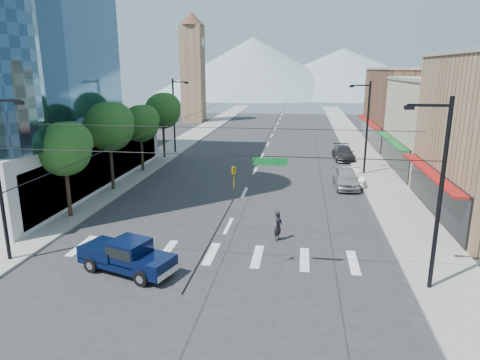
{
  "coord_description": "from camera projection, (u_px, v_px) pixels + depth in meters",
  "views": [
    {
      "loc": [
        4.6,
        -20.29,
        10.1
      ],
      "look_at": [
        0.68,
        6.68,
        3.0
      ],
      "focal_mm": 32.0,
      "sensor_mm": 36.0,
      "label": 1
    }
  ],
  "objects": [
    {
      "name": "parked_car_far",
      "position": [
        343.0,
        153.0,
        48.94
      ],
      "size": [
        2.41,
        5.42,
        1.55
      ],
      "primitive_type": "imported",
      "rotation": [
        0.0,
        0.0,
        0.05
      ],
      "color": "#2C2B2E",
      "rests_on": "ground"
    },
    {
      "name": "tree_near",
      "position": [
        66.0,
        147.0,
        28.74
      ],
      "size": [
        3.65,
        3.64,
        6.71
      ],
      "color": "black",
      "rests_on": "ground"
    },
    {
      "name": "lamp_pole_ne",
      "position": [
        366.0,
        124.0,
        40.95
      ],
      "size": [
        2.0,
        0.25,
        9.0
      ],
      "color": "black",
      "rests_on": "ground"
    },
    {
      "name": "sidewalk_right",
      "position": [
        355.0,
        144.0,
        59.23
      ],
      "size": [
        4.0,
        120.0,
        0.15
      ],
      "primitive_type": "cube",
      "color": "gray",
      "rests_on": "ground"
    },
    {
      "name": "signal_rig",
      "position": [
        207.0,
        186.0,
        20.46
      ],
      "size": [
        21.8,
        0.2,
        9.0
      ],
      "color": "black",
      "rests_on": "ground"
    },
    {
      "name": "pedestrian",
      "position": [
        278.0,
        226.0,
        25.77
      ],
      "size": [
        0.66,
        0.79,
        1.85
      ],
      "primitive_type": "imported",
      "rotation": [
        0.0,
        0.0,
        1.2
      ],
      "color": "black",
      "rests_on": "ground"
    },
    {
      "name": "shop_mid",
      "position": [
        461.0,
        128.0,
        41.68
      ],
      "size": [
        12.0,
        14.0,
        9.0
      ],
      "primitive_type": "cube",
      "color": "tan",
      "rests_on": "ground"
    },
    {
      "name": "sidewalk_left",
      "position": [
        187.0,
        140.0,
        62.57
      ],
      "size": [
        4.0,
        120.0,
        0.15
      ],
      "primitive_type": "cube",
      "color": "gray",
      "rests_on": "ground"
    },
    {
      "name": "shop_far",
      "position": [
        419.0,
        108.0,
        56.87
      ],
      "size": [
        12.0,
        18.0,
        10.0
      ],
      "primitive_type": "cube",
      "color": "brown",
      "rests_on": "ground"
    },
    {
      "name": "lamp_pole_nw",
      "position": [
        175.0,
        113.0,
        51.58
      ],
      "size": [
        2.0,
        0.25,
        9.0
      ],
      "color": "black",
      "rests_on": "ground"
    },
    {
      "name": "ground",
      "position": [
        209.0,
        266.0,
        22.61
      ],
      "size": [
        160.0,
        160.0,
        0.0
      ],
      "primitive_type": "plane",
      "color": "#28282B",
      "rests_on": "ground"
    },
    {
      "name": "parked_car_near",
      "position": [
        346.0,
        178.0,
        37.39
      ],
      "size": [
        2.17,
        5.08,
        1.71
      ],
      "primitive_type": "imported",
      "rotation": [
        0.0,
        0.0,
        0.03
      ],
      "color": "#A09FA3",
      "rests_on": "ground"
    },
    {
      "name": "pickup_truck",
      "position": [
        127.0,
        255.0,
        21.76
      ],
      "size": [
        5.47,
        3.36,
        1.75
      ],
      "rotation": [
        0.0,
        0.0,
        -0.32
      ],
      "color": "#071033",
      "rests_on": "ground"
    },
    {
      "name": "clock_tower",
      "position": [
        193.0,
        66.0,
        81.6
      ],
      "size": [
        4.8,
        4.8,
        20.4
      ],
      "color": "#8C6B4C",
      "rests_on": "ground"
    },
    {
      "name": "parked_car_mid",
      "position": [
        351.0,
        176.0,
        38.5
      ],
      "size": [
        1.91,
        4.52,
        1.45
      ],
      "primitive_type": "imported",
      "rotation": [
        0.0,
        0.0,
        0.09
      ],
      "color": "white",
      "rests_on": "ground"
    },
    {
      "name": "mountain_right",
      "position": [
        343.0,
        72.0,
        170.79
      ],
      "size": [
        90.0,
        90.0,
        18.0
      ],
      "primitive_type": "cone",
      "color": "gray",
      "rests_on": "ground"
    },
    {
      "name": "tree_midfar",
      "position": [
        142.0,
        122.0,
        42.14
      ],
      "size": [
        3.65,
        3.64,
        6.71
      ],
      "color": "black",
      "rests_on": "ground"
    },
    {
      "name": "tree_far",
      "position": [
        164.0,
        110.0,
        48.69
      ],
      "size": [
        4.09,
        4.09,
        7.52
      ],
      "color": "black",
      "rests_on": "ground"
    },
    {
      "name": "tree_midnear",
      "position": [
        111.0,
        125.0,
        35.29
      ],
      "size": [
        4.09,
        4.09,
        7.52
      ],
      "color": "black",
      "rests_on": "ground"
    },
    {
      "name": "mountain_left",
      "position": [
        253.0,
        67.0,
        165.58
      ],
      "size": [
        80.0,
        80.0,
        22.0
      ],
      "primitive_type": "cone",
      "color": "gray",
      "rests_on": "ground"
    }
  ]
}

